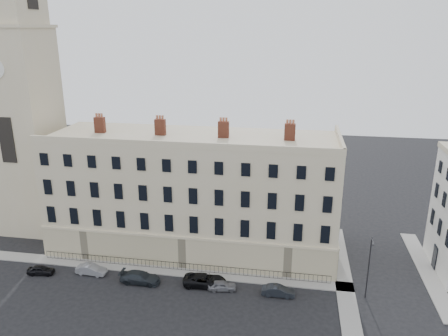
{
  "coord_description": "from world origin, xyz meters",
  "views": [
    {
      "loc": [
        6.71,
        -39.18,
        27.81
      ],
      "look_at": [
        -1.6,
        10.0,
        11.74
      ],
      "focal_mm": 35.0,
      "sensor_mm": 36.0,
      "label": 1
    }
  ],
  "objects_px": {
    "car_b": "(91,270)",
    "car_f": "(278,291)",
    "car_c": "(140,277)",
    "streetlamp": "(369,265)",
    "car_d": "(205,280)",
    "car_a": "(41,270)",
    "car_e": "(222,286)"
  },
  "relations": [
    {
      "from": "car_c",
      "to": "car_e",
      "type": "bearing_deg",
      "value": -88.83
    },
    {
      "from": "car_c",
      "to": "car_a",
      "type": "bearing_deg",
      "value": 91.48
    },
    {
      "from": "car_d",
      "to": "car_e",
      "type": "distance_m",
      "value": 2.15
    },
    {
      "from": "car_c",
      "to": "streetlamp",
      "type": "height_order",
      "value": "streetlamp"
    },
    {
      "from": "car_d",
      "to": "streetlamp",
      "type": "distance_m",
      "value": 17.9
    },
    {
      "from": "streetlamp",
      "to": "car_f",
      "type": "bearing_deg",
      "value": -176.33
    },
    {
      "from": "car_e",
      "to": "car_d",
      "type": "bearing_deg",
      "value": 67.4
    },
    {
      "from": "car_a",
      "to": "car_f",
      "type": "height_order",
      "value": "car_f"
    },
    {
      "from": "car_d",
      "to": "car_f",
      "type": "relative_size",
      "value": 1.35
    },
    {
      "from": "car_a",
      "to": "car_c",
      "type": "height_order",
      "value": "car_c"
    },
    {
      "from": "car_f",
      "to": "car_a",
      "type": "bearing_deg",
      "value": 89.43
    },
    {
      "from": "car_b",
      "to": "car_d",
      "type": "bearing_deg",
      "value": -87.87
    },
    {
      "from": "car_c",
      "to": "streetlamp",
      "type": "bearing_deg",
      "value": -86.91
    },
    {
      "from": "car_c",
      "to": "car_d",
      "type": "relative_size",
      "value": 0.95
    },
    {
      "from": "car_d",
      "to": "car_c",
      "type": "bearing_deg",
      "value": 92.21
    },
    {
      "from": "car_b",
      "to": "car_c",
      "type": "relative_size",
      "value": 0.79
    },
    {
      "from": "car_c",
      "to": "car_e",
      "type": "xyz_separation_m",
      "value": [
        9.48,
        0.12,
        -0.12
      ]
    },
    {
      "from": "car_b",
      "to": "car_e",
      "type": "xyz_separation_m",
      "value": [
        15.8,
        -0.66,
        -0.05
      ]
    },
    {
      "from": "car_a",
      "to": "car_d",
      "type": "xyz_separation_m",
      "value": [
        19.59,
        0.85,
        0.14
      ]
    },
    {
      "from": "car_f",
      "to": "car_e",
      "type": "bearing_deg",
      "value": 88.32
    },
    {
      "from": "car_a",
      "to": "car_d",
      "type": "distance_m",
      "value": 19.61
    },
    {
      "from": "car_b",
      "to": "car_f",
      "type": "distance_m",
      "value": 21.98
    },
    {
      "from": "car_c",
      "to": "car_e",
      "type": "distance_m",
      "value": 9.48
    },
    {
      "from": "car_d",
      "to": "car_b",
      "type": "bearing_deg",
      "value": 86.72
    },
    {
      "from": "car_a",
      "to": "car_f",
      "type": "relative_size",
      "value": 0.88
    },
    {
      "from": "car_b",
      "to": "car_f",
      "type": "xyz_separation_m",
      "value": [
        21.97,
        -0.71,
        -0.01
      ]
    },
    {
      "from": "car_b",
      "to": "car_f",
      "type": "relative_size",
      "value": 1.01
    },
    {
      "from": "car_e",
      "to": "streetlamp",
      "type": "xyz_separation_m",
      "value": [
        15.49,
        1.03,
        3.47
      ]
    },
    {
      "from": "car_f",
      "to": "streetlamp",
      "type": "distance_m",
      "value": 9.99
    },
    {
      "from": "car_d",
      "to": "streetlamp",
      "type": "xyz_separation_m",
      "value": [
        17.58,
        0.52,
        3.34
      ]
    },
    {
      "from": "car_f",
      "to": "car_d",
      "type": "bearing_deg",
      "value": 84.88
    },
    {
      "from": "car_c",
      "to": "car_f",
      "type": "height_order",
      "value": "car_c"
    }
  ]
}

